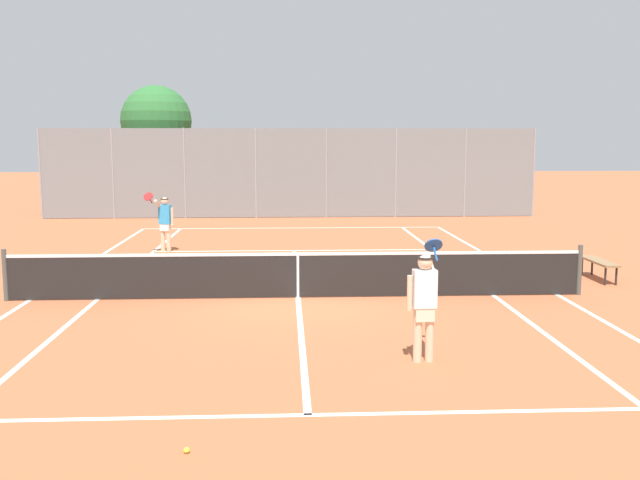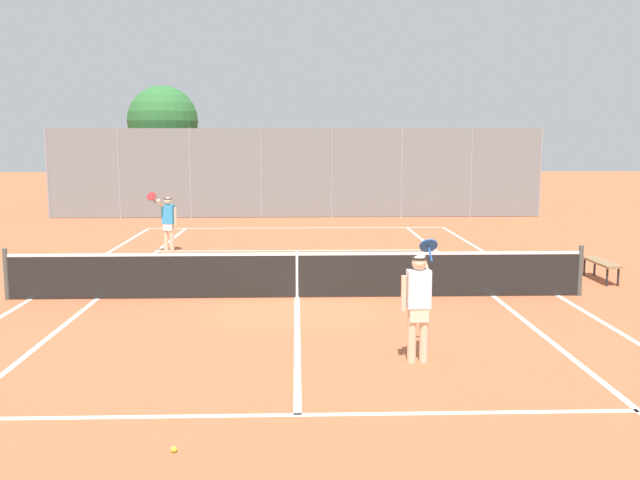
# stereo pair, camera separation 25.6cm
# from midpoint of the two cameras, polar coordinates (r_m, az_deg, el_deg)

# --- Properties ---
(ground_plane) EXTENTS (120.00, 120.00, 0.00)m
(ground_plane) POSITION_cam_midpoint_polar(r_m,az_deg,el_deg) (14.88, -2.27, -4.64)
(ground_plane) COLOR #B25B38
(court_line_markings) EXTENTS (11.10, 23.90, 0.01)m
(court_line_markings) POSITION_cam_midpoint_polar(r_m,az_deg,el_deg) (14.88, -2.27, -4.62)
(court_line_markings) COLOR silver
(court_line_markings) RESTS_ON ground
(tennis_net) EXTENTS (12.00, 0.10, 1.07)m
(tennis_net) POSITION_cam_midpoint_polar(r_m,az_deg,el_deg) (14.77, -2.28, -2.71)
(tennis_net) COLOR #474C47
(tennis_net) RESTS_ON ground
(player_near_side) EXTENTS (0.64, 0.76, 1.77)m
(player_near_side) POSITION_cam_midpoint_polar(r_m,az_deg,el_deg) (10.57, 7.65, -4.78)
(player_near_side) COLOR beige
(player_near_side) RESTS_ON ground
(player_far_left) EXTENTS (0.80, 0.71, 1.77)m
(player_far_left) POSITION_cam_midpoint_polar(r_m,az_deg,el_deg) (21.35, -12.64, 1.55)
(player_far_left) COLOR beige
(player_far_left) RESTS_ON ground
(loose_tennis_ball_1) EXTENTS (0.07, 0.07, 0.07)m
(loose_tennis_ball_1) POSITION_cam_midpoint_polar(r_m,az_deg,el_deg) (19.83, 4.78, -1.37)
(loose_tennis_ball_1) COLOR #D1DB33
(loose_tennis_ball_1) RESTS_ON ground
(loose_tennis_ball_2) EXTENTS (0.07, 0.07, 0.07)m
(loose_tennis_ball_2) POSITION_cam_midpoint_polar(r_m,az_deg,el_deg) (7.92, -11.58, -16.16)
(loose_tennis_ball_2) COLOR #D1DB33
(loose_tennis_ball_2) RESTS_ON ground
(courtside_bench) EXTENTS (0.36, 1.50, 0.47)m
(courtside_bench) POSITION_cam_midpoint_polar(r_m,az_deg,el_deg) (17.86, 21.03, -1.70)
(courtside_bench) COLOR olive
(courtside_bench) RESTS_ON ground
(back_fence) EXTENTS (20.83, 0.08, 3.76)m
(back_fence) POSITION_cam_midpoint_polar(r_m,az_deg,el_deg) (30.09, -2.58, 5.38)
(back_fence) COLOR gray
(back_fence) RESTS_ON ground
(tree_behind_left) EXTENTS (3.18, 3.18, 5.70)m
(tree_behind_left) POSITION_cam_midpoint_polar(r_m,az_deg,el_deg) (33.53, -13.02, 9.07)
(tree_behind_left) COLOR brown
(tree_behind_left) RESTS_ON ground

